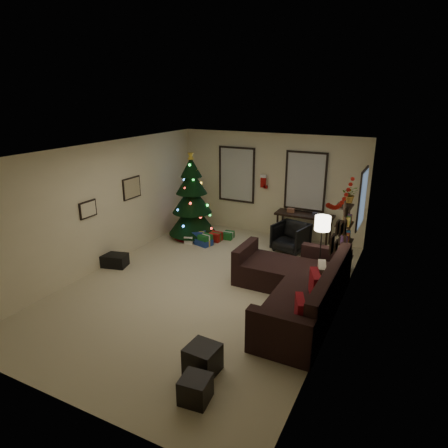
{
  "coord_description": "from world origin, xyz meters",
  "views": [
    {
      "loc": [
        3.5,
        -6.17,
        3.68
      ],
      "look_at": [
        0.1,
        0.6,
        1.15
      ],
      "focal_mm": 31.78,
      "sensor_mm": 36.0,
      "label": 1
    }
  ],
  "objects_px": {
    "desk_chair": "(291,237)",
    "sofa": "(297,289)",
    "bookshelf": "(346,237)",
    "christmas_tree": "(192,202)",
    "desk": "(304,217)"
  },
  "relations": [
    {
      "from": "bookshelf",
      "to": "christmas_tree",
      "type": "bearing_deg",
      "value": 173.23
    },
    {
      "from": "christmas_tree",
      "to": "desk_chair",
      "type": "distance_m",
      "value": 2.71
    },
    {
      "from": "desk",
      "to": "bookshelf",
      "type": "distance_m",
      "value": 1.85
    },
    {
      "from": "christmas_tree",
      "to": "sofa",
      "type": "xyz_separation_m",
      "value": [
        3.52,
        -2.21,
        -0.66
      ]
    },
    {
      "from": "sofa",
      "to": "desk",
      "type": "height_order",
      "value": "sofa"
    },
    {
      "from": "sofa",
      "to": "desk_chair",
      "type": "bearing_deg",
      "value": 110.06
    },
    {
      "from": "desk_chair",
      "to": "sofa",
      "type": "bearing_deg",
      "value": -56.57
    },
    {
      "from": "christmas_tree",
      "to": "bookshelf",
      "type": "distance_m",
      "value": 4.04
    },
    {
      "from": "sofa",
      "to": "bookshelf",
      "type": "xyz_separation_m",
      "value": [
        0.49,
        1.74,
        0.52
      ]
    },
    {
      "from": "desk",
      "to": "christmas_tree",
      "type": "bearing_deg",
      "value": -162.45
    },
    {
      "from": "sofa",
      "to": "bookshelf",
      "type": "bearing_deg",
      "value": 74.17
    },
    {
      "from": "sofa",
      "to": "christmas_tree",
      "type": "bearing_deg",
      "value": 147.81
    },
    {
      "from": "sofa",
      "to": "desk_chair",
      "type": "xyz_separation_m",
      "value": [
        -0.89,
        2.44,
        0.04
      ]
    },
    {
      "from": "sofa",
      "to": "desk",
      "type": "xyz_separation_m",
      "value": [
        -0.76,
        3.09,
        0.38
      ]
    },
    {
      "from": "desk_chair",
      "to": "christmas_tree",
      "type": "bearing_deg",
      "value": -161.79
    }
  ]
}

